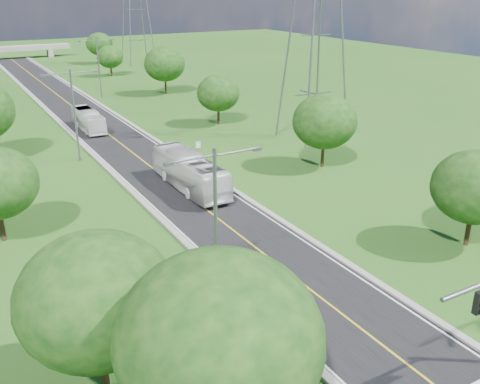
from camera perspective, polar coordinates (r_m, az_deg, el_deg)
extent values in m
plane|color=#235116|center=(77.31, -15.09, 6.92)|extent=(260.00, 260.00, 0.00)
cube|color=black|center=(82.97, -16.22, 7.78)|extent=(8.00, 150.00, 0.06)
cube|color=gray|center=(82.11, -19.10, 7.38)|extent=(0.50, 150.00, 0.22)
cube|color=gray|center=(84.01, -13.40, 8.26)|extent=(0.50, 150.00, 0.22)
cube|color=black|center=(25.18, 24.07, -10.76)|extent=(0.35, 0.28, 1.05)
cylinder|color=slate|center=(58.61, -4.47, 4.32)|extent=(0.08, 0.08, 2.40)
cube|color=white|center=(58.36, -4.48, 5.06)|extent=(0.55, 0.04, 0.70)
cube|color=gray|center=(156.39, -19.61, 13.81)|extent=(1.20, 3.00, 2.00)
cube|color=gray|center=(154.70, -23.40, 13.84)|extent=(30.00, 3.00, 1.20)
cylinder|color=slate|center=(30.80, -2.60, -4.26)|extent=(0.22, 0.22, 10.00)
cylinder|color=slate|center=(28.53, -5.25, 3.50)|extent=(2.80, 0.12, 0.12)
cylinder|color=slate|center=(29.74, -0.34, 4.34)|extent=(2.80, 0.12, 0.12)
cube|color=slate|center=(28.07, -7.66, 2.99)|extent=(0.50, 0.25, 0.18)
cube|color=slate|center=(30.38, 1.80, 4.60)|extent=(0.50, 0.25, 0.18)
cylinder|color=slate|center=(60.61, -17.20, 7.72)|extent=(0.22, 0.22, 10.00)
cylinder|color=slate|center=(59.49, -19.01, 11.81)|extent=(2.80, 0.12, 0.12)
cylinder|color=slate|center=(60.07, -16.36, 12.18)|extent=(2.80, 0.12, 0.12)
cube|color=slate|center=(59.26, -20.25, 11.58)|extent=(0.50, 0.25, 0.18)
cube|color=slate|center=(60.40, -15.14, 12.30)|extent=(0.50, 0.25, 0.18)
cylinder|color=slate|center=(94.98, -14.81, 12.61)|extent=(0.22, 0.22, 10.00)
cylinder|color=slate|center=(94.09, -15.93, 15.26)|extent=(2.80, 0.12, 0.12)
cylinder|color=slate|center=(94.82, -14.24, 15.46)|extent=(2.80, 0.12, 0.12)
cube|color=slate|center=(93.78, -16.72, 15.14)|extent=(0.50, 0.25, 0.18)
cube|color=slate|center=(95.19, -13.46, 15.52)|extent=(0.50, 0.25, 0.18)
cylinder|color=black|center=(27.09, -14.26, -17.69)|extent=(0.36, 0.36, 3.06)
ellipsoid|color=#0F390F|center=(24.95, -15.04, -10.97)|extent=(7.14, 7.14, 6.07)
cylinder|color=black|center=(44.24, -24.06, -3.16)|extent=(0.36, 0.36, 2.70)
ellipsoid|color=#0F390F|center=(20.72, -2.23, -15.46)|extent=(7.98, 7.98, 6.78)
cylinder|color=black|center=(43.19, 23.18, -3.60)|extent=(0.36, 0.36, 2.70)
ellipsoid|color=#0F390F|center=(42.01, 23.82, 0.49)|extent=(6.30, 6.30, 5.36)
cylinder|color=black|center=(57.52, 8.81, 4.04)|extent=(0.36, 0.36, 2.88)
ellipsoid|color=#0F390F|center=(56.58, 9.01, 7.45)|extent=(6.72, 6.72, 5.71)
cylinder|color=black|center=(74.92, -2.31, 8.18)|extent=(0.36, 0.36, 2.52)
ellipsoid|color=#0F390F|center=(74.28, -2.35, 10.50)|extent=(5.88, 5.88, 5.00)
cylinder|color=black|center=(97.09, -7.94, 11.20)|extent=(0.36, 0.36, 3.06)
ellipsoid|color=#0F390F|center=(96.52, -8.05, 13.39)|extent=(7.14, 7.14, 6.07)
cylinder|color=black|center=(118.77, -13.58, 12.48)|extent=(0.36, 0.36, 2.34)
ellipsoid|color=#0F390F|center=(118.39, -13.70, 13.84)|extent=(5.46, 5.46, 4.64)
cylinder|color=black|center=(138.76, -14.65, 13.66)|extent=(0.36, 0.36, 2.70)
ellipsoid|color=#0F390F|center=(138.39, -14.78, 15.02)|extent=(6.30, 6.30, 5.36)
imported|color=silver|center=(50.64, -5.39, 2.14)|extent=(2.87, 11.98, 3.33)
imported|color=white|center=(74.49, -15.86, 7.43)|extent=(2.36, 9.67, 2.69)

